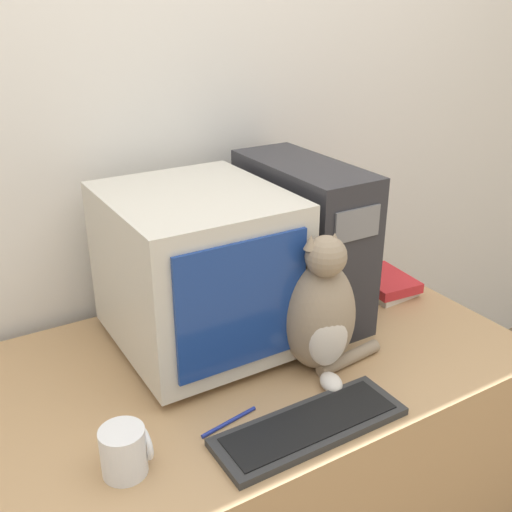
{
  "coord_description": "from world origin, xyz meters",
  "views": [
    {
      "loc": [
        -0.66,
        -0.74,
        1.6
      ],
      "look_at": [
        0.04,
        0.43,
        1.0
      ],
      "focal_mm": 42.0,
      "sensor_mm": 36.0,
      "label": 1
    }
  ],
  "objects_px": {
    "crt_monitor": "(197,270)",
    "computer_tower": "(302,240)",
    "book_stack": "(384,283)",
    "keyboard": "(310,426)",
    "cat": "(320,313)",
    "pen": "(229,422)",
    "mug": "(125,451)"
  },
  "relations": [
    {
      "from": "crt_monitor",
      "to": "book_stack",
      "type": "xyz_separation_m",
      "value": [
        0.65,
        -0.02,
        -0.2
      ]
    },
    {
      "from": "pen",
      "to": "mug",
      "type": "bearing_deg",
      "value": -175.12
    },
    {
      "from": "computer_tower",
      "to": "keyboard",
      "type": "xyz_separation_m",
      "value": [
        -0.29,
        -0.46,
        -0.22
      ]
    },
    {
      "from": "keyboard",
      "to": "cat",
      "type": "bearing_deg",
      "value": 49.66
    },
    {
      "from": "mug",
      "to": "pen",
      "type": "bearing_deg",
      "value": 4.88
    },
    {
      "from": "keyboard",
      "to": "pen",
      "type": "relative_size",
      "value": 2.98
    },
    {
      "from": "cat",
      "to": "crt_monitor",
      "type": "bearing_deg",
      "value": 145.59
    },
    {
      "from": "keyboard",
      "to": "computer_tower",
      "type": "bearing_deg",
      "value": 57.5
    },
    {
      "from": "crt_monitor",
      "to": "computer_tower",
      "type": "bearing_deg",
      "value": 2.44
    },
    {
      "from": "keyboard",
      "to": "pen",
      "type": "height_order",
      "value": "keyboard"
    },
    {
      "from": "computer_tower",
      "to": "cat",
      "type": "bearing_deg",
      "value": -116.08
    },
    {
      "from": "book_stack",
      "to": "pen",
      "type": "xyz_separation_m",
      "value": [
        -0.74,
        -0.31,
        -0.02
      ]
    },
    {
      "from": "computer_tower",
      "to": "mug",
      "type": "distance_m",
      "value": 0.8
    },
    {
      "from": "keyboard",
      "to": "pen",
      "type": "xyz_separation_m",
      "value": [
        -0.14,
        0.11,
        -0.01
      ]
    },
    {
      "from": "computer_tower",
      "to": "book_stack",
      "type": "bearing_deg",
      "value": -7.32
    },
    {
      "from": "crt_monitor",
      "to": "keyboard",
      "type": "bearing_deg",
      "value": -83.96
    },
    {
      "from": "computer_tower",
      "to": "book_stack",
      "type": "height_order",
      "value": "computer_tower"
    },
    {
      "from": "crt_monitor",
      "to": "keyboard",
      "type": "relative_size",
      "value": 1.1
    },
    {
      "from": "keyboard",
      "to": "cat",
      "type": "xyz_separation_m",
      "value": [
        0.16,
        0.19,
        0.15
      ]
    },
    {
      "from": "cat",
      "to": "mug",
      "type": "distance_m",
      "value": 0.57
    },
    {
      "from": "crt_monitor",
      "to": "pen",
      "type": "xyz_separation_m",
      "value": [
        -0.1,
        -0.34,
        -0.22
      ]
    },
    {
      "from": "book_stack",
      "to": "mug",
      "type": "xyz_separation_m",
      "value": [
        -0.99,
        -0.33,
        0.03
      ]
    },
    {
      "from": "crt_monitor",
      "to": "pen",
      "type": "relative_size",
      "value": 3.27
    },
    {
      "from": "pen",
      "to": "mug",
      "type": "height_order",
      "value": "mug"
    },
    {
      "from": "keyboard",
      "to": "cat",
      "type": "distance_m",
      "value": 0.29
    },
    {
      "from": "mug",
      "to": "computer_tower",
      "type": "bearing_deg",
      "value": 28.63
    },
    {
      "from": "cat",
      "to": "pen",
      "type": "height_order",
      "value": "cat"
    },
    {
      "from": "computer_tower",
      "to": "keyboard",
      "type": "bearing_deg",
      "value": -122.5
    },
    {
      "from": "book_stack",
      "to": "crt_monitor",
      "type": "bearing_deg",
      "value": 177.84
    },
    {
      "from": "mug",
      "to": "cat",
      "type": "bearing_deg",
      "value": 10.35
    },
    {
      "from": "cat",
      "to": "pen",
      "type": "distance_m",
      "value": 0.35
    },
    {
      "from": "crt_monitor",
      "to": "book_stack",
      "type": "bearing_deg",
      "value": -2.16
    }
  ]
}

